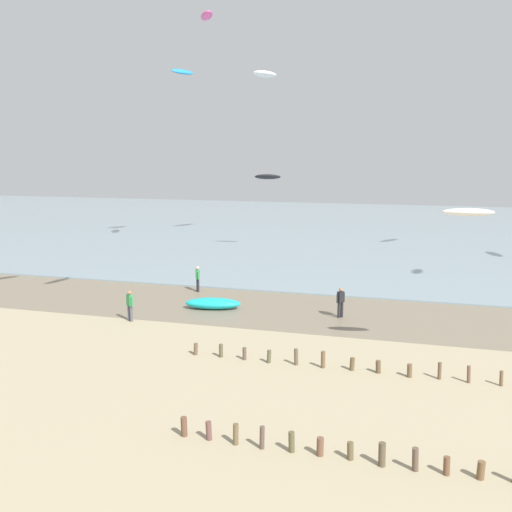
# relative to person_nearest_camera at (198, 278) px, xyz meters

# --- Properties ---
(wet_sand_strip) EXTENTS (120.00, 8.35, 0.01)m
(wet_sand_strip) POSITION_rel_person_nearest_camera_xyz_m (6.52, -3.01, -0.91)
(wet_sand_strip) COLOR #7A6D59
(wet_sand_strip) RESTS_ON ground
(sea) EXTENTS (160.00, 70.00, 0.10)m
(sea) POSITION_rel_person_nearest_camera_xyz_m (6.52, 36.17, -0.87)
(sea) COLOR #7F939E
(sea) RESTS_ON ground
(groyne_mid) EXTENTS (14.73, 0.36, 0.75)m
(groyne_mid) POSITION_rel_person_nearest_camera_xyz_m (14.32, -19.06, -0.60)
(groyne_mid) COLOR brown
(groyne_mid) RESTS_ON ground
(groyne_far) EXTENTS (14.34, 0.33, 0.75)m
(groyne_far) POSITION_rel_person_nearest_camera_xyz_m (11.60, -11.65, -0.61)
(groyne_far) COLOR brown
(groyne_far) RESTS_ON ground
(person_nearest_camera) EXTENTS (0.37, 0.50, 1.71)m
(person_nearest_camera) POSITION_rel_person_nearest_camera_xyz_m (0.00, 0.00, 0.00)
(person_nearest_camera) COLOR #232328
(person_nearest_camera) RESTS_ON ground
(person_mid_beach) EXTENTS (0.41, 0.45, 1.71)m
(person_mid_beach) POSITION_rel_person_nearest_camera_xyz_m (9.97, -3.62, 0.00)
(person_mid_beach) COLOR #232328
(person_mid_beach) RESTS_ON ground
(person_by_waterline) EXTENTS (0.50, 0.38, 1.71)m
(person_by_waterline) POSITION_rel_person_nearest_camera_xyz_m (-0.96, -7.54, 0.00)
(person_by_waterline) COLOR #4C4C56
(person_by_waterline) RESTS_ON ground
(grounded_kite) EXTENTS (3.45, 1.81, 0.66)m
(grounded_kite) POSITION_rel_person_nearest_camera_xyz_m (2.50, -3.87, -0.59)
(grounded_kite) COLOR #19B2B7
(grounded_kite) RESTS_ON ground
(kite_aloft_3) EXTENTS (2.22, 0.99, 0.42)m
(kite_aloft_3) POSITION_rel_person_nearest_camera_xyz_m (15.99, -9.59, 5.72)
(kite_aloft_3) COLOR white
(kite_aloft_4) EXTENTS (2.51, 1.10, 0.69)m
(kite_aloft_4) POSITION_rel_person_nearest_camera_xyz_m (0.11, 17.31, 6.01)
(kite_aloft_4) COLOR black
(kite_aloft_5) EXTENTS (2.06, 2.74, 0.75)m
(kite_aloft_5) POSITION_rel_person_nearest_camera_xyz_m (-8.81, 18.81, 15.85)
(kite_aloft_5) COLOR #2384D1
(kite_aloft_6) EXTENTS (2.24, 3.18, 0.64)m
(kite_aloft_6) POSITION_rel_person_nearest_camera_xyz_m (-4.17, 13.35, 19.52)
(kite_aloft_6) COLOR #E54C99
(kite_aloft_7) EXTENTS (2.48, 3.69, 0.78)m
(kite_aloft_7) POSITION_rel_person_nearest_camera_xyz_m (-1.78, 23.17, 15.92)
(kite_aloft_7) COLOR white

